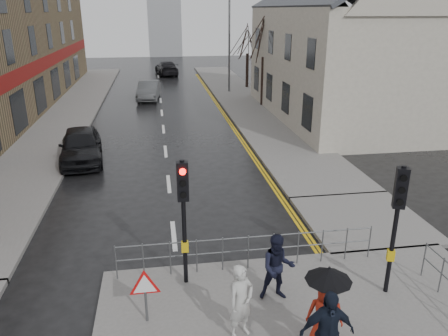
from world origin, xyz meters
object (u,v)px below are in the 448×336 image
object	(u,v)px
pedestrian_a	(241,302)
car_mid	(149,90)
pedestrian_d	(327,333)
pedestrian_b	(278,268)
car_parked	(81,145)
pedestrian_with_umbrella	(326,303)

from	to	relation	value
pedestrian_a	car_mid	xyz separation A→B (m)	(-2.15, 28.06, -0.27)
pedestrian_a	pedestrian_d	world-z (taller)	pedestrian_d
pedestrian_b	pedestrian_d	size ratio (longest dim) A/B	0.93
pedestrian_b	pedestrian_d	xyz separation A→B (m)	(0.30, -2.43, 0.06)
car_parked	pedestrian_a	bearing A→B (deg)	-75.00
pedestrian_with_umbrella	car_mid	bearing A→B (deg)	97.57
pedestrian_a	pedestrian_d	size ratio (longest dim) A/B	0.93
pedestrian_a	pedestrian_b	bearing A→B (deg)	15.64
pedestrian_b	car_mid	bearing A→B (deg)	103.76
pedestrian_d	car_parked	world-z (taller)	pedestrian_d
pedestrian_b	pedestrian_d	world-z (taller)	pedestrian_d
pedestrian_a	pedestrian_b	world-z (taller)	pedestrian_a
pedestrian_with_umbrella	car_mid	size ratio (longest dim) A/B	0.43
pedestrian_a	car_parked	world-z (taller)	pedestrian_a
car_parked	pedestrian_b	bearing A→B (deg)	-68.70
pedestrian_with_umbrella	car_parked	xyz separation A→B (m)	(-6.90, 13.65, -0.42)
pedestrian_d	pedestrian_a	bearing A→B (deg)	139.27
pedestrian_b	pedestrian_with_umbrella	xyz separation A→B (m)	(0.53, -1.76, 0.22)
car_parked	car_mid	xyz separation A→B (m)	(3.09, 15.01, -0.07)
car_parked	car_mid	bearing A→B (deg)	71.46
pedestrian_b	car_mid	xyz separation A→B (m)	(-3.28, 26.90, -0.27)
car_parked	car_mid	world-z (taller)	car_parked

